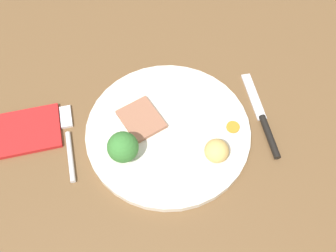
{
  "coord_description": "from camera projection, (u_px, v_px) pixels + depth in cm",
  "views": [
    {
      "loc": [
        -3.0,
        -32.55,
        61.27
      ],
      "look_at": [
        1.87,
        0.06,
        6.0
      ],
      "focal_mm": 40.05,
      "sensor_mm": 36.0,
      "label": 1
    }
  ],
  "objects": [
    {
      "name": "dining_table",
      "position": [
        158.0,
        139.0,
        0.68
      ],
      "size": [
        120.0,
        84.0,
        3.6
      ],
      "primitive_type": "cube",
      "color": "brown",
      "rests_on": "ground"
    },
    {
      "name": "carrot_coin_front",
      "position": [
        233.0,
        127.0,
        0.65
      ],
      "size": [
        2.31,
        2.31,
        0.42
      ],
      "primitive_type": "cylinder",
      "color": "orange",
      "rests_on": "dinner_plate"
    },
    {
      "name": "folded_napkin",
      "position": [
        29.0,
        131.0,
        0.66
      ],
      "size": [
        11.72,
        9.9,
        0.8
      ],
      "primitive_type": "cube",
      "rotation": [
        0.0,
        0.0,
        0.08
      ],
      "color": "red",
      "rests_on": "dining_table"
    },
    {
      "name": "roast_potato_left",
      "position": [
        217.0,
        151.0,
        0.61
      ],
      "size": [
        4.08,
        4.2,
        3.52
      ],
      "primitive_type": "ellipsoid",
      "rotation": [
        0.0,
        0.0,
        1.56
      ],
      "color": "#D8B260",
      "rests_on": "dinner_plate"
    },
    {
      "name": "meat_slice_main",
      "position": [
        141.0,
        119.0,
        0.66
      ],
      "size": [
        8.78,
        9.4,
        0.8
      ],
      "primitive_type": "cube",
      "rotation": [
        0.0,
        0.0,
        1.99
      ],
      "color": "#9E664C",
      "rests_on": "dinner_plate"
    },
    {
      "name": "knife",
      "position": [
        263.0,
        121.0,
        0.67
      ],
      "size": [
        2.21,
        18.54,
        1.2
      ],
      "rotation": [
        0.0,
        0.0,
        1.61
      ],
      "color": "black",
      "rests_on": "dining_table"
    },
    {
      "name": "dinner_plate",
      "position": [
        168.0,
        131.0,
        0.66
      ],
      "size": [
        28.78,
        28.78,
        1.4
      ],
      "primitive_type": "cylinder",
      "color": "silver",
      "rests_on": "dining_table"
    },
    {
      "name": "broccoli_floret",
      "position": [
        123.0,
        147.0,
        0.6
      ],
      "size": [
        5.12,
        5.12,
        5.76
      ],
      "color": "#8CB766",
      "rests_on": "dinner_plate"
    },
    {
      "name": "fork",
      "position": [
        69.0,
        139.0,
        0.65
      ],
      "size": [
        2.7,
        15.32,
        0.9
      ],
      "rotation": [
        0.0,
        0.0,
        1.65
      ],
      "color": "silver",
      "rests_on": "dining_table"
    }
  ]
}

